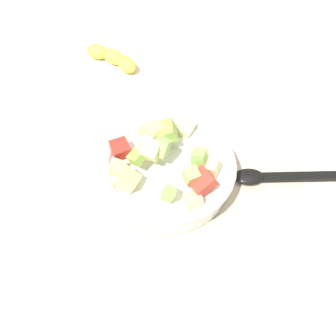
# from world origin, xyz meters

# --- Properties ---
(ground_plane) EXTENTS (2.40, 2.40, 0.00)m
(ground_plane) POSITION_xyz_m (0.00, 0.00, 0.00)
(ground_plane) COLOR silver
(placemat) EXTENTS (0.45, 0.31, 0.01)m
(placemat) POSITION_xyz_m (0.00, 0.00, 0.00)
(placemat) COLOR #BCB299
(placemat) RESTS_ON ground_plane
(salad_bowl) EXTENTS (0.24, 0.24, 0.11)m
(salad_bowl) POSITION_xyz_m (0.02, 0.00, 0.04)
(salad_bowl) COLOR white
(salad_bowl) RESTS_ON placemat
(serving_spoon) EXTENTS (0.21, 0.08, 0.01)m
(serving_spoon) POSITION_xyz_m (-0.16, -0.05, 0.01)
(serving_spoon) COLOR black
(serving_spoon) RESTS_ON placemat
(banana_whole) EXTENTS (0.15, 0.08, 0.04)m
(banana_whole) POSITION_xyz_m (0.24, -0.31, 0.02)
(banana_whole) COLOR yellow
(banana_whole) RESTS_ON ground_plane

